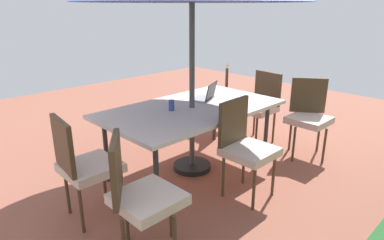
# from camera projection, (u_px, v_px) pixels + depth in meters

# --- Properties ---
(ground_plane) EXTENTS (10.00, 10.00, 0.02)m
(ground_plane) POSITION_uv_depth(u_px,v_px,m) (192.00, 169.00, 4.02)
(ground_plane) COLOR #935442
(dining_table) EXTENTS (2.04, 1.16, 0.76)m
(dining_table) POSITION_uv_depth(u_px,v_px,m) (192.00, 111.00, 3.78)
(dining_table) COLOR silver
(dining_table) RESTS_ON ground_plane
(chair_northwest) EXTENTS (0.58, 0.58, 0.98)m
(chair_northwest) POSITION_uv_depth(u_px,v_px,m) (309.00, 114.00, 4.23)
(chair_northwest) COLOR beige
(chair_northwest) RESTS_ON ground_plane
(chair_west) EXTENTS (0.48, 0.47, 0.98)m
(chair_west) POSITION_uv_depth(u_px,v_px,m) (260.00, 104.00, 4.67)
(chair_west) COLOR beige
(chair_west) RESTS_ON ground_plane
(chair_southwest) EXTENTS (0.58, 0.58, 0.98)m
(chair_southwest) POSITION_uv_depth(u_px,v_px,m) (217.00, 93.00, 5.24)
(chair_southwest) COLOR beige
(chair_southwest) RESTS_ON ground_plane
(chair_north) EXTENTS (0.46, 0.47, 0.98)m
(chair_north) POSITION_uv_depth(u_px,v_px,m) (245.00, 144.00, 3.30)
(chair_north) COLOR beige
(chair_north) RESTS_ON ground_plane
(chair_east) EXTENTS (0.49, 0.48, 0.98)m
(chair_east) POSITION_uv_depth(u_px,v_px,m) (83.00, 163.00, 2.91)
(chair_east) COLOR beige
(chair_east) RESTS_ON ground_plane
(chair_northeast) EXTENTS (0.58, 0.58, 0.98)m
(chair_northeast) POSITION_uv_depth(u_px,v_px,m) (139.00, 192.00, 2.45)
(chair_northeast) COLOR beige
(chair_northeast) RESTS_ON ground_plane
(laptop) EXTENTS (0.39, 0.36, 0.21)m
(laptop) POSITION_uv_depth(u_px,v_px,m) (206.00, 96.00, 4.04)
(laptop) COLOR #B7B7BC
(laptop) RESTS_ON dining_table
(cup) EXTENTS (0.06, 0.06, 0.12)m
(cup) POSITION_uv_depth(u_px,v_px,m) (172.00, 105.00, 3.63)
(cup) COLOR #334C99
(cup) RESTS_ON dining_table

